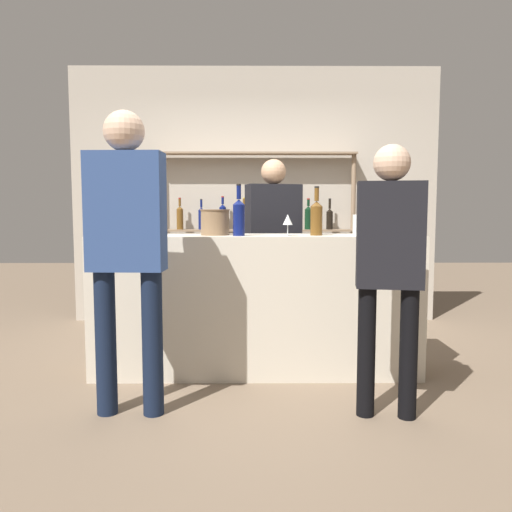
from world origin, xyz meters
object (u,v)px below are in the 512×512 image
(cork_jar, at_px, (361,225))
(customer_left, at_px, (127,237))
(counter_bottle_2, at_px, (239,216))
(counter_bottle_0, at_px, (121,217))
(server_behind_counter, at_px, (273,239))
(wine_glass, at_px, (288,220))
(customer_right, at_px, (390,257))
(ice_bucket, at_px, (215,222))
(counter_bottle_1, at_px, (316,217))

(cork_jar, xyz_separation_m, customer_left, (-1.56, -0.78, -0.05))
(counter_bottle_2, height_order, cork_jar, counter_bottle_2)
(counter_bottle_2, height_order, customer_left, customer_left)
(counter_bottle_0, distance_m, server_behind_counter, 1.36)
(counter_bottle_2, height_order, wine_glass, counter_bottle_2)
(server_behind_counter, bearing_deg, wine_glass, -11.04)
(counter_bottle_0, xyz_separation_m, server_behind_counter, (1.21, 0.59, -0.21))
(counter_bottle_2, bearing_deg, customer_right, -39.45)
(counter_bottle_2, height_order, server_behind_counter, server_behind_counter)
(customer_left, height_order, customer_right, customer_left)
(wine_glass, distance_m, server_behind_counter, 0.87)
(customer_left, bearing_deg, counter_bottle_0, 18.98)
(wine_glass, distance_m, customer_right, 0.92)
(cork_jar, bearing_deg, ice_bucket, 179.47)
(counter_bottle_0, xyz_separation_m, ice_bucket, (0.74, -0.12, -0.04))
(counter_bottle_1, relative_size, customer_left, 0.20)
(counter_bottle_0, bearing_deg, counter_bottle_1, -6.43)
(cork_jar, relative_size, customer_right, 0.10)
(counter_bottle_1, height_order, ice_bucket, counter_bottle_1)
(wine_glass, bearing_deg, customer_left, -146.52)
(counter_bottle_2, xyz_separation_m, cork_jar, (0.92, 0.09, -0.07))
(ice_bucket, distance_m, cork_jar, 1.10)
(ice_bucket, bearing_deg, customer_right, -37.94)
(counter_bottle_1, height_order, customer_right, customer_right)
(counter_bottle_2, bearing_deg, counter_bottle_0, 166.10)
(ice_bucket, xyz_separation_m, cork_jar, (1.10, -0.01, -0.02))
(counter_bottle_0, xyz_separation_m, counter_bottle_2, (0.92, -0.23, 0.01))
(cork_jar, bearing_deg, customer_right, -90.72)
(customer_right, bearing_deg, counter_bottle_2, 59.82)
(server_behind_counter, bearing_deg, customer_right, 5.92)
(counter_bottle_1, relative_size, server_behind_counter, 0.21)
(counter_bottle_0, height_order, counter_bottle_1, counter_bottle_1)
(counter_bottle_2, distance_m, customer_right, 1.19)
(cork_jar, distance_m, customer_left, 1.75)
(counter_bottle_2, bearing_deg, customer_left, -133.10)
(counter_bottle_2, distance_m, customer_left, 0.96)
(wine_glass, xyz_separation_m, server_behind_counter, (-0.07, 0.85, -0.18))
(ice_bucket, bearing_deg, counter_bottle_1, -3.29)
(customer_right, bearing_deg, counter_bottle_0, 71.21)
(cork_jar, bearing_deg, server_behind_counter, 130.82)
(counter_bottle_0, xyz_separation_m, counter_bottle_1, (1.49, -0.17, 0.00))
(server_behind_counter, bearing_deg, ice_bucket, -48.86)
(wine_glass, height_order, server_behind_counter, server_behind_counter)
(counter_bottle_2, relative_size, ice_bucket, 1.67)
(counter_bottle_0, xyz_separation_m, wine_glass, (1.27, -0.26, -0.02))
(counter_bottle_1, distance_m, ice_bucket, 0.76)
(counter_bottle_1, xyz_separation_m, customer_right, (0.33, -0.80, -0.22))
(counter_bottle_0, height_order, server_behind_counter, server_behind_counter)
(wine_glass, bearing_deg, cork_jar, 12.22)
(counter_bottle_1, bearing_deg, customer_left, -148.44)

